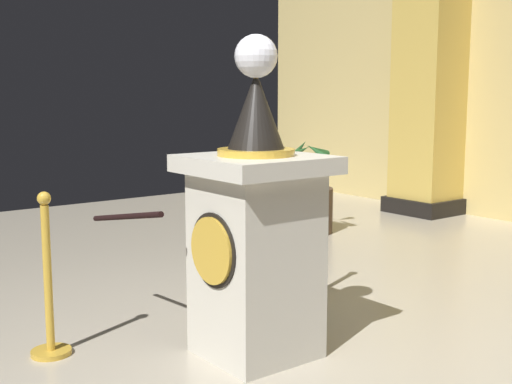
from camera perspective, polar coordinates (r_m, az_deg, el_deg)
name	(u,v)px	position (r m, az deg, el deg)	size (l,w,h in m)	color
ground_plane	(263,369)	(3.95, 0.58, -14.82)	(12.19, 12.19, 0.00)	#B2A893
pedestal_clock	(255,233)	(3.95, -0.05, -3.51)	(0.75, 0.75, 1.89)	beige
stanchion_near	(311,254)	(5.15, 4.66, -5.27)	(0.24, 0.24, 0.98)	gold
stanchion_far	(49,299)	(4.22, -17.17, -8.69)	(0.24, 0.24, 0.99)	gold
velvet_rope	(195,209)	(4.51, -5.19, -1.45)	(1.06, 1.09, 0.22)	black
column_left	(431,80)	(8.96, 14.61, 9.22)	(0.87, 0.87, 3.46)	black
potted_palm_left	(307,205)	(7.54, 4.34, -1.15)	(0.69, 0.69, 1.06)	#4C3828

